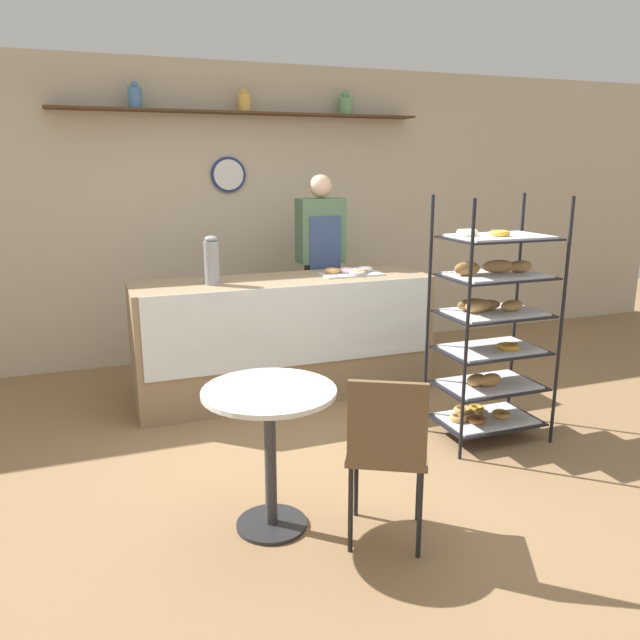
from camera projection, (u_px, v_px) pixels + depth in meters
name	position (u px, v px, depth m)	size (l,w,h in m)	color
ground_plane	(344.00, 459.00, 3.94)	(14.00, 14.00, 0.00)	olive
back_wall	(244.00, 213.00, 5.87)	(10.00, 0.30, 2.70)	beige
display_counter	(285.00, 337.00, 4.95)	(2.33, 0.65, 0.94)	#937A5B
pastry_rack	(491.00, 328.00, 4.08)	(0.73, 0.48, 1.62)	black
person_worker	(321.00, 266.00, 5.44)	(0.40, 0.23, 1.73)	#282833
cafe_table	(270.00, 425.00, 3.07)	(0.66, 0.66, 0.75)	#262628
cafe_chair	(387.00, 443.00, 2.92)	(0.52, 0.52, 0.87)	black
coffee_carafe	(212.00, 261.00, 4.56)	(0.11, 0.11, 0.36)	gray
donut_tray_counter	(352.00, 272.00, 5.02)	(0.49, 0.25, 0.05)	silver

